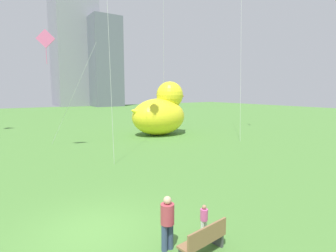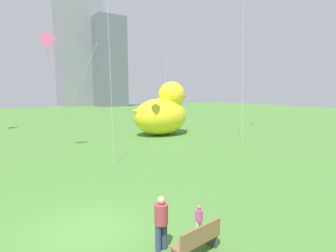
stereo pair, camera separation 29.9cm
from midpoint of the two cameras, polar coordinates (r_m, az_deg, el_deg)
ground_plane at (r=9.63m, az=-16.41°, el=-20.41°), size 140.00×140.00×0.00m
park_bench at (r=7.99m, az=6.44°, el=-22.51°), size 1.56×0.65×0.90m
person_adult at (r=8.01m, az=-1.26°, el=-19.16°), size 0.38×0.38×1.57m
person_child at (r=8.93m, az=6.53°, el=-18.63°), size 0.24×0.24×0.97m
giant_inflatable_duck at (r=27.34m, az=-1.87°, el=2.91°), size 6.45×4.14×5.34m
city_skyline at (r=79.29m, az=-31.78°, el=14.84°), size 74.23×17.89×36.61m
kite_pink at (r=21.37m, az=-24.26°, el=15.43°), size 3.94×4.00×8.60m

